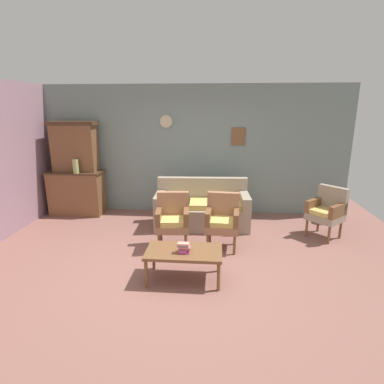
{
  "coord_description": "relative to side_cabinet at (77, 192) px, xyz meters",
  "views": [
    {
      "loc": [
        0.48,
        -4.04,
        2.24
      ],
      "look_at": [
        0.06,
        1.08,
        0.85
      ],
      "focal_mm": 29.43,
      "sensor_mm": 36.0,
      "label": 1
    }
  ],
  "objects": [
    {
      "name": "cabinet_upper_hutch",
      "position": [
        0.0,
        0.08,
        0.98
      ],
      "size": [
        0.99,
        0.38,
        1.03
      ],
      "color": "brown",
      "rests_on": "side_cabinet"
    },
    {
      "name": "armchair_near_cabinet",
      "position": [
        2.29,
        -1.52,
        0.03
      ],
      "size": [
        0.56,
        0.54,
        0.9
      ],
      "color": "#9E6B4C",
      "rests_on": "ground"
    },
    {
      "name": "vase_on_cabinet",
      "position": [
        0.11,
        -0.18,
        0.61
      ],
      "size": [
        0.12,
        0.12,
        0.29
      ],
      "primitive_type": "cylinder",
      "color": "tan",
      "rests_on": "side_cabinet"
    },
    {
      "name": "ground_plane",
      "position": [
        2.51,
        -2.25,
        -0.47
      ],
      "size": [
        7.68,
        7.68,
        0.0
      ],
      "primitive_type": "plane",
      "color": "#84564C"
    },
    {
      "name": "side_cabinet",
      "position": [
        0.0,
        0.0,
        0.0
      ],
      "size": [
        1.16,
        0.55,
        0.93
      ],
      "color": "brown",
      "rests_on": "ground"
    },
    {
      "name": "wingback_chair_by_fireplace",
      "position": [
        4.92,
        -0.89,
        0.03
      ],
      "size": [
        0.71,
        0.71,
        0.9
      ],
      "color": "gray",
      "rests_on": "ground"
    },
    {
      "name": "coffee_table",
      "position": [
        2.58,
        -2.52,
        -0.09
      ],
      "size": [
        1.0,
        0.56,
        0.42
      ],
      "color": "brown",
      "rests_on": "ground"
    },
    {
      "name": "armchair_row_middle",
      "position": [
        3.09,
        -1.48,
        0.03
      ],
      "size": [
        0.55,
        0.52,
        0.9
      ],
      "color": "#9E6B4C",
      "rests_on": "ground"
    },
    {
      "name": "book_stack_on_table",
      "position": [
        2.58,
        -2.59,
        0.02
      ],
      "size": [
        0.17,
        0.13,
        0.14
      ],
      "color": "#D042A1",
      "rests_on": "coffee_table"
    },
    {
      "name": "wall_back_with_decor",
      "position": [
        2.51,
        0.38,
        0.89
      ],
      "size": [
        6.4,
        0.09,
        2.7
      ],
      "color": "gray",
      "rests_on": "ground"
    },
    {
      "name": "floor_vase_by_wall",
      "position": [
        5.36,
        -0.1,
        -0.14
      ],
      "size": [
        0.25,
        0.25,
        0.65
      ],
      "primitive_type": "cylinder",
      "color": "#874A56",
      "rests_on": "ground"
    },
    {
      "name": "floral_couch",
      "position": [
        2.71,
        -0.52,
        -0.14
      ],
      "size": [
        1.8,
        0.88,
        0.9
      ],
      "color": "gray",
      "rests_on": "ground"
    }
  ]
}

